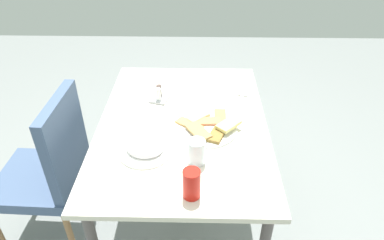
% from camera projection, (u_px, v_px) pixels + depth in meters
% --- Properties ---
extents(ground_plane, '(6.00, 6.00, 0.00)m').
position_uv_depth(ground_plane, '(185.00, 223.00, 2.14)').
color(ground_plane, gray).
extents(dining_table, '(1.16, 0.81, 0.75)m').
position_uv_depth(dining_table, '(183.00, 136.00, 1.75)').
color(dining_table, silver).
rests_on(dining_table, ground_plane).
extents(dining_chair, '(0.43, 0.44, 0.92)m').
position_uv_depth(dining_chair, '(51.00, 167.00, 1.78)').
color(dining_chair, '#44597D').
rests_on(dining_chair, ground_plane).
extents(pide_platter, '(0.29, 0.32, 0.05)m').
position_uv_depth(pide_platter, '(208.00, 127.00, 1.65)').
color(pide_platter, white).
rests_on(pide_platter, dining_table).
extents(salad_plate_greens, '(0.24, 0.24, 0.06)m').
position_uv_depth(salad_plate_greens, '(145.00, 148.00, 1.51)').
color(salad_plate_greens, white).
rests_on(salad_plate_greens, dining_table).
extents(soda_can, '(0.09, 0.09, 0.12)m').
position_uv_depth(soda_can, '(192.00, 184.00, 1.28)').
color(soda_can, red).
rests_on(soda_can, dining_table).
extents(drinking_glass, '(0.07, 0.07, 0.11)m').
position_uv_depth(drinking_glass, '(197.00, 152.00, 1.44)').
color(drinking_glass, silver).
rests_on(drinking_glass, dining_table).
extents(paper_napkin, '(0.17, 0.17, 0.00)m').
position_uv_depth(paper_napkin, '(240.00, 88.00, 1.98)').
color(paper_napkin, white).
rests_on(paper_napkin, dining_table).
extents(fork, '(0.19, 0.03, 0.00)m').
position_uv_depth(fork, '(243.00, 87.00, 1.97)').
color(fork, silver).
rests_on(fork, paper_napkin).
extents(spoon, '(0.17, 0.03, 0.00)m').
position_uv_depth(spoon, '(236.00, 87.00, 1.97)').
color(spoon, silver).
rests_on(spoon, paper_napkin).
extents(condiment_caddy, '(0.11, 0.11, 0.08)m').
position_uv_depth(condiment_caddy, '(159.00, 96.00, 1.86)').
color(condiment_caddy, '#B2B2B7').
rests_on(condiment_caddy, dining_table).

